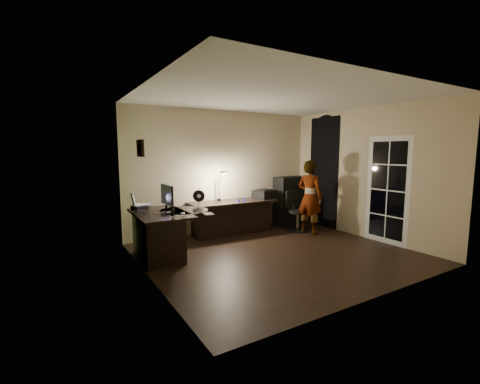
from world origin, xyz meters
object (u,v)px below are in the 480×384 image
monitor (166,203)px  person (310,197)px  desk_right (233,217)px  desk_left (161,235)px  cabinet (290,201)px  office_chair (298,211)px

monitor → person: person is taller
desk_right → person: person is taller
desk_left → desk_right: size_ratio=0.70×
cabinet → monitor: (-3.44, -0.99, 0.37)m
desk_right → cabinet: (1.64, 0.03, 0.23)m
office_chair → cabinet: bearing=71.3°
desk_right → office_chair: size_ratio=2.13×
cabinet → monitor: size_ratio=2.35×
desk_right → cabinet: bearing=2.9°
office_chair → person: bearing=-75.4°
desk_right → person: (1.44, -0.85, 0.45)m
desk_left → monitor: 0.61m
desk_left → desk_right: desk_left is taller
cabinet → person: (-0.19, -0.88, 0.21)m
cabinet → person: size_ratio=0.74×
cabinet → monitor: 3.60m
desk_right → monitor: (-1.81, -0.96, 0.61)m
desk_left → monitor: size_ratio=2.69×
office_chair → person: (0.05, -0.32, 0.35)m
monitor → person: (3.25, 0.11, -0.16)m
desk_left → office_chair: 3.25m
person → cabinet: bearing=-26.8°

